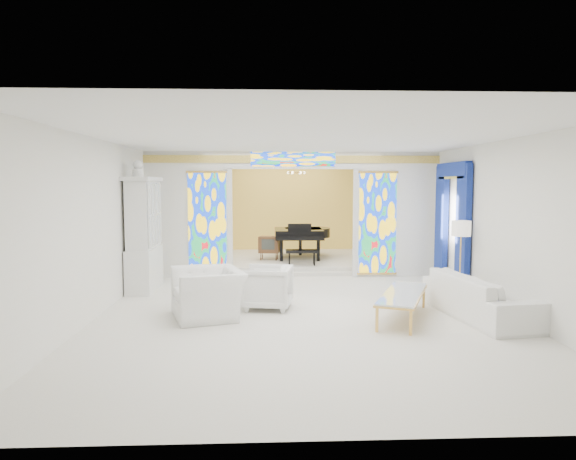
{
  "coord_description": "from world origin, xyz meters",
  "views": [
    {
      "loc": [
        -0.66,
        -10.27,
        2.23
      ],
      "look_at": [
        -0.2,
        0.2,
        1.3
      ],
      "focal_mm": 32.0,
      "sensor_mm": 36.0,
      "label": 1
    }
  ],
  "objects_px": {
    "sofa": "(481,296)",
    "coffee_table": "(403,295)",
    "china_cabinet": "(144,235)",
    "grand_piano": "(303,234)",
    "tv_console": "(269,245)",
    "armchair_right": "(267,287)",
    "armchair_left": "(208,293)"
  },
  "relations": [
    {
      "from": "sofa",
      "to": "coffee_table",
      "type": "bearing_deg",
      "value": 84.47
    },
    {
      "from": "china_cabinet",
      "to": "coffee_table",
      "type": "height_order",
      "value": "china_cabinet"
    },
    {
      "from": "sofa",
      "to": "grand_piano",
      "type": "height_order",
      "value": "grand_piano"
    },
    {
      "from": "grand_piano",
      "to": "tv_console",
      "type": "xyz_separation_m",
      "value": [
        -0.94,
        -0.4,
        -0.26
      ]
    },
    {
      "from": "armchair_right",
      "to": "coffee_table",
      "type": "bearing_deg",
      "value": 80.48
    },
    {
      "from": "grand_piano",
      "to": "sofa",
      "type": "bearing_deg",
      "value": -66.63
    },
    {
      "from": "sofa",
      "to": "tv_console",
      "type": "xyz_separation_m",
      "value": [
        -3.51,
        5.56,
        0.23
      ]
    },
    {
      "from": "armchair_left",
      "to": "armchair_right",
      "type": "distance_m",
      "value": 1.14
    },
    {
      "from": "armchair_right",
      "to": "tv_console",
      "type": "relative_size",
      "value": 1.34
    },
    {
      "from": "china_cabinet",
      "to": "armchair_left",
      "type": "xyz_separation_m",
      "value": [
        1.59,
        -2.32,
        -0.77
      ]
    },
    {
      "from": "armchair_left",
      "to": "coffee_table",
      "type": "distance_m",
      "value": 3.25
    },
    {
      "from": "tv_console",
      "to": "grand_piano",
      "type": "bearing_deg",
      "value": 31.98
    },
    {
      "from": "china_cabinet",
      "to": "armchair_left",
      "type": "distance_m",
      "value": 2.92
    },
    {
      "from": "armchair_right",
      "to": "sofa",
      "type": "relative_size",
      "value": 0.35
    },
    {
      "from": "grand_piano",
      "to": "tv_console",
      "type": "relative_size",
      "value": 3.91
    },
    {
      "from": "coffee_table",
      "to": "grand_piano",
      "type": "distance_m",
      "value": 6.15
    },
    {
      "from": "china_cabinet",
      "to": "grand_piano",
      "type": "xyz_separation_m",
      "value": [
        3.6,
        3.42,
        -0.32
      ]
    },
    {
      "from": "armchair_left",
      "to": "armchair_right",
      "type": "relative_size",
      "value": 1.46
    },
    {
      "from": "armchair_right",
      "to": "coffee_table",
      "type": "relative_size",
      "value": 0.42
    },
    {
      "from": "armchair_right",
      "to": "coffee_table",
      "type": "height_order",
      "value": "armchair_right"
    },
    {
      "from": "coffee_table",
      "to": "grand_piano",
      "type": "relative_size",
      "value": 0.82
    },
    {
      "from": "armchair_right",
      "to": "sofa",
      "type": "bearing_deg",
      "value": 88.28
    },
    {
      "from": "armchair_left",
      "to": "coffee_table",
      "type": "bearing_deg",
      "value": 68.06
    },
    {
      "from": "coffee_table",
      "to": "grand_piano",
      "type": "xyz_separation_m",
      "value": [
        -1.23,
        6.01,
        0.45
      ]
    },
    {
      "from": "armchair_right",
      "to": "coffee_table",
      "type": "distance_m",
      "value": 2.39
    },
    {
      "from": "armchair_left",
      "to": "tv_console",
      "type": "distance_m",
      "value": 5.45
    },
    {
      "from": "armchair_left",
      "to": "grand_piano",
      "type": "distance_m",
      "value": 6.1
    },
    {
      "from": "armchair_right",
      "to": "tv_console",
      "type": "bearing_deg",
      "value": -170.43
    },
    {
      "from": "armchair_left",
      "to": "grand_piano",
      "type": "height_order",
      "value": "grand_piano"
    },
    {
      "from": "armchair_right",
      "to": "tv_console",
      "type": "distance_m",
      "value": 4.8
    },
    {
      "from": "china_cabinet",
      "to": "tv_console",
      "type": "xyz_separation_m",
      "value": [
        2.65,
        3.02,
        -0.58
      ]
    },
    {
      "from": "china_cabinet",
      "to": "armchair_right",
      "type": "xyz_separation_m",
      "value": [
        2.58,
        -1.77,
        -0.78
      ]
    }
  ]
}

